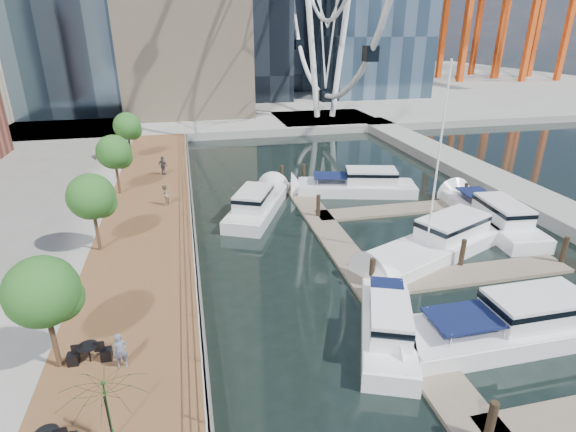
{
  "coord_description": "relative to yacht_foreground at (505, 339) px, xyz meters",
  "views": [
    {
      "loc": [
        -5.94,
        -11.21,
        12.89
      ],
      "look_at": [
        -0.67,
        11.87,
        3.0
      ],
      "focal_mm": 28.0,
      "sensor_mm": 36.0,
      "label": 1
    }
  ],
  "objects": [
    {
      "name": "pedestrian_near",
      "position": [
        -16.31,
        0.74,
        1.74
      ],
      "size": [
        0.59,
        0.43,
        1.48
      ],
      "primitive_type": "imported",
      "rotation": [
        0.0,
        0.0,
        0.15
      ],
      "color": "slate",
      "rests_on": "boardwalk"
    },
    {
      "name": "street_trees",
      "position": [
        -18.67,
        11.34,
        4.29
      ],
      "size": [
        2.6,
        42.6,
        4.6
      ],
      "color": "#3F2B1C",
      "rests_on": "ground"
    },
    {
      "name": "seawall",
      "position": [
        -13.27,
        12.34,
        0.5
      ],
      "size": [
        0.25,
        60.0,
        1.0
      ],
      "primitive_type": "cube",
      "color": "#595954",
      "rests_on": "ground"
    },
    {
      "name": "pier",
      "position": [
        6.73,
        49.34,
        0.5
      ],
      "size": [
        14.0,
        12.0,
        1.0
      ],
      "primitive_type": "cube",
      "color": "gray",
      "rests_on": "ground"
    },
    {
      "name": "ground",
      "position": [
        -7.27,
        -2.66,
        0.0
      ],
      "size": [
        520.0,
        520.0,
        0.0
      ],
      "primitive_type": "plane",
      "color": "black",
      "rests_on": "ground"
    },
    {
      "name": "boardwalk",
      "position": [
        -16.27,
        12.34,
        0.5
      ],
      "size": [
        6.0,
        60.0,
        1.0
      ],
      "primitive_type": "cube",
      "color": "brown",
      "rests_on": "ground"
    },
    {
      "name": "land_far",
      "position": [
        -7.27,
        99.34,
        0.5
      ],
      "size": [
        200.0,
        114.0,
        1.0
      ],
      "primitive_type": "cube",
      "color": "gray",
      "rests_on": "ground"
    },
    {
      "name": "floating_docks",
      "position": [
        0.7,
        7.32,
        0.49
      ],
      "size": [
        16.0,
        34.0,
        2.6
      ],
      "color": "#6D6051",
      "rests_on": "ground"
    },
    {
      "name": "breakwater",
      "position": [
        12.73,
        17.34,
        0.5
      ],
      "size": [
        4.0,
        60.0,
        1.0
      ],
      "primitive_type": "cube",
      "color": "gray",
      "rests_on": "ground"
    },
    {
      "name": "pedestrian_mid",
      "position": [
        -15.12,
        17.84,
        1.79
      ],
      "size": [
        0.77,
        0.89,
        1.58
      ],
      "primitive_type": "imported",
      "rotation": [
        0.0,
        0.0,
        -1.81
      ],
      "color": "gray",
      "rests_on": "boardwalk"
    },
    {
      "name": "moored_yachts",
      "position": [
        0.86,
        8.32,
        0.0
      ],
      "size": [
        21.03,
        37.58,
        11.5
      ],
      "color": "white",
      "rests_on": "ground"
    },
    {
      "name": "railing",
      "position": [
        -13.37,
        12.34,
        1.52
      ],
      "size": [
        0.1,
        60.0,
        1.05
      ],
      "primitive_type": null,
      "color": "white",
      "rests_on": "boardwalk"
    },
    {
      "name": "yacht_foreground",
      "position": [
        0.0,
        0.0,
        0.0
      ],
      "size": [
        11.39,
        3.08,
        2.15
      ],
      "primitive_type": null,
      "rotation": [
        0.0,
        0.0,
        1.57
      ],
      "color": "silver",
      "rests_on": "ground"
    },
    {
      "name": "pedestrian_far",
      "position": [
        -15.43,
        25.59,
        1.82
      ],
      "size": [
        0.99,
        0.93,
        1.64
      ],
      "primitive_type": "imported",
      "rotation": [
        0.0,
        0.0,
        2.43
      ],
      "color": "#31373D",
      "rests_on": "boardwalk"
    }
  ]
}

